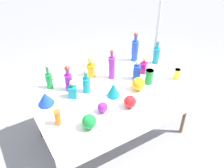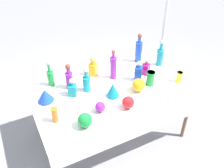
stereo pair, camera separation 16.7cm
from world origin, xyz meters
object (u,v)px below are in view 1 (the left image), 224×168
tall_bottle_1 (69,81)px  slender_vase_2 (58,117)px  fluted_vase_1 (113,89)px  round_bowl_0 (130,102)px  slender_vase_0 (177,74)px  square_decanter_0 (73,90)px  canopy_pole (158,31)px  round_bowl_3 (89,122)px  tall_bottle_5 (49,80)px  round_bowl_1 (138,84)px  tall_bottle_0 (87,83)px  slender_vase_1 (149,76)px  fluted_vase_0 (45,98)px  square_decanter_2 (137,71)px  tall_bottle_4 (135,50)px  round_bowl_2 (103,107)px  tall_bottle_3 (112,67)px  square_decanter_1 (91,68)px  square_decanter_3 (144,67)px  tall_bottle_2 (156,54)px

tall_bottle_1 → slender_vase_2: (-0.32, -0.46, -0.04)m
fluted_vase_1 → round_bowl_0: (0.06, -0.25, -0.02)m
slender_vase_0 → square_decanter_0: bearing=164.4°
canopy_pole → round_bowl_3: bearing=-148.9°
tall_bottle_5 → round_bowl_1: bearing=-33.4°
tall_bottle_0 → slender_vase_1: size_ratio=1.71×
fluted_vase_0 → round_bowl_1: bearing=-17.3°
round_bowl_3 → square_decanter_2: bearing=26.0°
square_decanter_2 → slender_vase_0: size_ratio=1.92×
tall_bottle_4 → tall_bottle_5: bearing=179.3°
tall_bottle_1 → fluted_vase_0: bearing=-162.1°
slender_vase_2 → round_bowl_1: size_ratio=1.04×
slender_vase_2 → round_bowl_2: slender_vase_2 is taller
tall_bottle_3 → square_decanter_1: size_ratio=1.49×
square_decanter_3 → round_bowl_0: square_decanter_3 is taller
round_bowl_1 → square_decanter_1: bearing=122.0°
tall_bottle_0 → square_decanter_3: size_ratio=1.41×
tall_bottle_4 → square_decanter_2: tall_bottle_4 is taller
square_decanter_0 → canopy_pole: (1.60, 0.48, 0.15)m
square_decanter_3 → canopy_pole: size_ratio=0.09×
tall_bottle_1 → square_decanter_0: bearing=-96.9°
square_decanter_3 → canopy_pole: 0.80m
tall_bottle_1 → round_bowl_0: size_ratio=2.27×
square_decanter_0 → round_bowl_3: square_decanter_0 is taller
tall_bottle_1 → tall_bottle_2: (1.25, -0.06, 0.02)m
square_decanter_3 → slender_vase_0: (0.27, -0.33, -0.01)m
tall_bottle_2 → fluted_vase_1: bearing=-160.6°
square_decanter_1 → fluted_vase_1: (0.03, -0.49, -0.02)m
square_decanter_0 → slender_vase_2: bearing=-133.5°
tall_bottle_1 → round_bowl_3: 0.67m
slender_vase_0 → square_decanter_2: bearing=148.9°
square_decanter_1 → round_bowl_0: (0.08, -0.74, -0.04)m
tall_bottle_5 → square_decanter_3: tall_bottle_5 is taller
tall_bottle_5 → square_decanter_0: tall_bottle_5 is taller
slender_vase_2 → tall_bottle_4: bearing=23.9°
square_decanter_1 → canopy_pole: 1.25m
tall_bottle_0 → square_decanter_3: 0.81m
fluted_vase_1 → round_bowl_3: size_ratio=1.10×
tall_bottle_0 → round_bowl_3: size_ratio=1.98×
fluted_vase_0 → slender_vase_2: bearing=-88.9°
slender_vase_1 → round_bowl_0: 0.51m
slender_vase_1 → fluted_vase_1: slender_vase_1 is taller
canopy_pole → tall_bottle_0: bearing=-161.6°
square_decanter_3 → round_bowl_1: square_decanter_3 is taller
tall_bottle_4 → round_bowl_3: bearing=-144.1°
tall_bottle_2 → fluted_vase_0: (-1.57, -0.04, -0.06)m
tall_bottle_0 → tall_bottle_5: 0.45m
tall_bottle_1 → round_bowl_3: size_ratio=2.07×
tall_bottle_2 → tall_bottle_4: 0.29m
tall_bottle_0 → square_decanter_0: (-0.18, -0.01, -0.03)m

